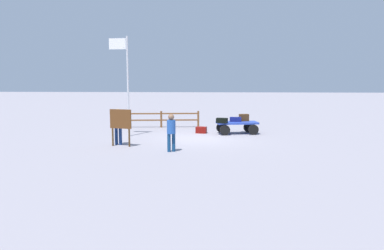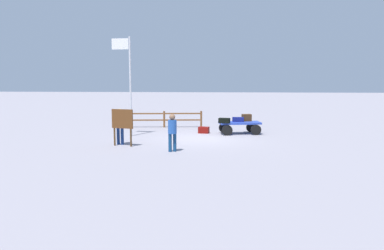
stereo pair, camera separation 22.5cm
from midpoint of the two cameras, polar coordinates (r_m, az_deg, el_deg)
ground_plane at (r=19.00m, az=1.71°, el=-2.01°), size 120.00×120.00×0.00m
luggage_cart at (r=20.60m, az=7.42°, el=-0.04°), size 2.33×1.46×0.65m
suitcase_dark at (r=20.63m, az=7.24°, el=0.83°), size 0.61×0.30×0.25m
suitcase_olive at (r=21.04m, az=8.51°, el=1.10°), size 0.55×0.44×0.38m
suitcase_navy at (r=20.02m, az=5.20°, el=0.68°), size 0.64×0.46×0.26m
suitcase_tan at (r=20.75m, az=2.09°, el=-0.76°), size 0.62×0.48×0.34m
worker_lead at (r=15.48m, az=-2.56°, el=-0.70°), size 0.47×0.47×1.55m
worker_trailing at (r=17.38m, az=-10.41°, el=0.24°), size 0.44×0.44×1.63m
flagpole at (r=19.80m, az=-9.25°, el=7.08°), size 0.99×0.14×5.09m
signboard at (r=16.96m, az=-10.05°, el=0.47°), size 1.00×0.30×1.64m
wooden_fence at (r=23.16m, az=-3.93°, el=1.08°), size 4.62×0.58×1.00m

